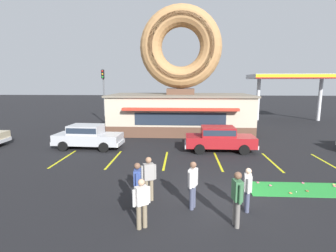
# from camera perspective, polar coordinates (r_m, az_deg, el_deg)

# --- Properties ---
(ground_plane) EXTENTS (160.00, 160.00, 0.00)m
(ground_plane) POSITION_cam_1_polar(r_m,az_deg,el_deg) (10.51, 10.40, -15.55)
(ground_plane) COLOR black
(donut_shop_building) EXTENTS (12.30, 6.75, 10.96)m
(donut_shop_building) POSITION_cam_1_polar(r_m,az_deg,el_deg) (23.40, 2.73, 7.84)
(donut_shop_building) COLOR brown
(donut_shop_building) RESTS_ON ground
(putting_mat) EXTENTS (4.65, 1.50, 0.03)m
(putting_mat) POSITION_cam_1_polar(r_m,az_deg,el_deg) (12.58, 27.61, -12.14)
(putting_mat) COLOR green
(putting_mat) RESTS_ON ground
(mini_donut_near_left) EXTENTS (0.13, 0.13, 0.04)m
(mini_donut_near_left) POSITION_cam_1_polar(r_m,az_deg,el_deg) (13.20, 27.30, -10.96)
(mini_donut_near_left) COLOR #D8667F
(mini_donut_near_left) RESTS_ON putting_mat
(mini_donut_near_right) EXTENTS (0.13, 0.13, 0.04)m
(mini_donut_near_right) POSITION_cam_1_polar(r_m,az_deg,el_deg) (13.67, 32.42, -10.70)
(mini_donut_near_right) COLOR #E5C666
(mini_donut_near_right) RESTS_ON putting_mat
(mini_donut_mid_left) EXTENTS (0.13, 0.13, 0.04)m
(mini_donut_mid_left) POSITION_cam_1_polar(r_m,az_deg,el_deg) (11.87, 25.13, -13.08)
(mini_donut_mid_left) COLOR #D17F47
(mini_donut_mid_left) RESTS_ON putting_mat
(mini_donut_mid_centre) EXTENTS (0.13, 0.13, 0.04)m
(mini_donut_mid_centre) POSITION_cam_1_polar(r_m,az_deg,el_deg) (13.47, 32.49, -11.00)
(mini_donut_mid_centre) COLOR #D8667F
(mini_donut_mid_centre) RESTS_ON putting_mat
(mini_donut_mid_right) EXTENTS (0.13, 0.13, 0.04)m
(mini_donut_mid_right) POSITION_cam_1_polar(r_m,az_deg,el_deg) (12.34, 21.40, -11.95)
(mini_donut_mid_right) COLOR #D8667F
(mini_donut_mid_right) RESTS_ON putting_mat
(mini_donut_far_left) EXTENTS (0.13, 0.13, 0.04)m
(mini_donut_far_left) POSITION_cam_1_polar(r_m,az_deg,el_deg) (12.38, 28.05, -12.36)
(mini_donut_far_left) COLOR brown
(mini_donut_far_left) RESTS_ON putting_mat
(mini_donut_far_centre) EXTENTS (0.13, 0.13, 0.04)m
(mini_donut_far_centre) POSITION_cam_1_polar(r_m,az_deg,el_deg) (12.49, 18.98, -11.55)
(mini_donut_far_centre) COLOR #D8667F
(mini_donut_far_centre) RESTS_ON putting_mat
(golf_ball) EXTENTS (0.04, 0.04, 0.04)m
(golf_ball) POSITION_cam_1_polar(r_m,az_deg,el_deg) (12.07, 26.15, -12.76)
(golf_ball) COLOR white
(golf_ball) RESTS_ON putting_mat
(car_red) EXTENTS (4.57, 2.00, 1.60)m
(car_red) POSITION_cam_1_polar(r_m,az_deg,el_deg) (17.27, 11.09, -2.53)
(car_red) COLOR maroon
(car_red) RESTS_ON ground
(car_silver) EXTENTS (4.64, 2.15, 1.60)m
(car_silver) POSITION_cam_1_polar(r_m,az_deg,el_deg) (18.45, -17.10, -2.01)
(car_silver) COLOR #B2B5BA
(car_silver) RESTS_ON ground
(pedestrian_blue_sweater_man) EXTENTS (0.27, 0.59, 1.68)m
(pedestrian_blue_sweater_man) POSITION_cam_1_polar(r_m,az_deg,el_deg) (9.43, -6.64, -12.31)
(pedestrian_blue_sweater_man) COLOR slate
(pedestrian_blue_sweater_man) RESTS_ON ground
(pedestrian_hooded_kid) EXTENTS (0.55, 0.37, 1.71)m
(pedestrian_hooded_kid) POSITION_cam_1_polar(r_m,az_deg,el_deg) (9.96, -4.23, -10.95)
(pedestrian_hooded_kid) COLOR #7F7056
(pedestrian_hooded_kid) RESTS_ON ground
(pedestrian_leather_jacket_man) EXTENTS (0.30, 0.59, 1.76)m
(pedestrian_leather_jacket_man) POSITION_cam_1_polar(r_m,az_deg,el_deg) (8.54, 14.79, -14.57)
(pedestrian_leather_jacket_man) COLOR slate
(pedestrian_leather_jacket_man) RESTS_ON ground
(pedestrian_clipboard_woman) EXTENTS (0.36, 0.56, 1.71)m
(pedestrian_clipboard_woman) POSITION_cam_1_polar(r_m,az_deg,el_deg) (9.41, 5.44, -12.19)
(pedestrian_clipboard_woman) COLOR #474C66
(pedestrian_clipboard_woman) RESTS_ON ground
(pedestrian_beanie_man) EXTENTS (0.50, 0.42, 1.58)m
(pedestrian_beanie_man) POSITION_cam_1_polar(r_m,az_deg,el_deg) (8.27, -5.77, -16.02)
(pedestrian_beanie_man) COLOR #7F7056
(pedestrian_beanie_man) RESTS_ON ground
(pedestrian_crossing_woman) EXTENTS (0.30, 0.59, 1.55)m
(pedestrian_crossing_woman) POSITION_cam_1_polar(r_m,az_deg,el_deg) (9.62, 16.96, -12.73)
(pedestrian_crossing_woman) COLOR #474C66
(pedestrian_crossing_woman) RESTS_ON ground
(trash_bin) EXTENTS (0.57, 0.57, 0.97)m
(trash_bin) POSITION_cam_1_polar(r_m,az_deg,el_deg) (21.99, -15.95, -1.13)
(trash_bin) COLOR #51565B
(trash_bin) RESTS_ON ground
(traffic_light_pole) EXTENTS (0.28, 0.47, 5.80)m
(traffic_light_pole) POSITION_cam_1_polar(r_m,az_deg,el_deg) (28.72, -13.83, 7.83)
(traffic_light_pole) COLOR #595B60
(traffic_light_pole) RESTS_ON ground
(gas_station_canopy) EXTENTS (9.00, 4.46, 5.30)m
(gas_station_canopy) POSITION_cam_1_polar(r_m,az_deg,el_deg) (33.44, 25.10, 9.39)
(gas_station_canopy) COLOR silver
(gas_station_canopy) RESTS_ON ground
(parking_stripe_far_left) EXTENTS (0.12, 3.60, 0.01)m
(parking_stripe_far_left) POSITION_cam_1_polar(r_m,az_deg,el_deg) (16.62, -21.83, -6.61)
(parking_stripe_far_left) COLOR yellow
(parking_stripe_far_left) RESTS_ON ground
(parking_stripe_left) EXTENTS (0.12, 3.60, 0.01)m
(parking_stripe_left) POSITION_cam_1_polar(r_m,az_deg,el_deg) (15.61, -11.71, -7.14)
(parking_stripe_left) COLOR yellow
(parking_stripe_left) RESTS_ON ground
(parking_stripe_mid_left) EXTENTS (0.12, 3.60, 0.01)m
(parking_stripe_mid_left) POSITION_cam_1_polar(r_m,az_deg,el_deg) (15.14, -0.57, -7.47)
(parking_stripe_mid_left) COLOR yellow
(parking_stripe_mid_left) RESTS_ON ground
(parking_stripe_centre) EXTENTS (0.12, 3.60, 0.01)m
(parking_stripe_centre) POSITION_cam_1_polar(r_m,az_deg,el_deg) (15.25, 10.85, -7.52)
(parking_stripe_centre) COLOR yellow
(parking_stripe_centre) RESTS_ON ground
(parking_stripe_mid_right) EXTENTS (0.12, 3.60, 0.01)m
(parking_stripe_mid_right) POSITION_cam_1_polar(r_m,az_deg,el_deg) (15.93, 21.69, -7.29)
(parking_stripe_mid_right) COLOR yellow
(parking_stripe_mid_right) RESTS_ON ground
(parking_stripe_right) EXTENTS (0.12, 3.60, 0.01)m
(parking_stripe_right) POSITION_cam_1_polar(r_m,az_deg,el_deg) (17.12, 31.32, -6.87)
(parking_stripe_right) COLOR yellow
(parking_stripe_right) RESTS_ON ground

